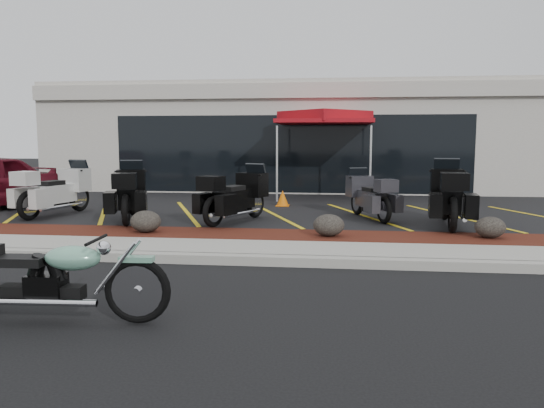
# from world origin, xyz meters

# --- Properties ---
(ground) EXTENTS (90.00, 90.00, 0.00)m
(ground) POSITION_xyz_m (0.00, 0.00, 0.00)
(ground) COLOR black
(ground) RESTS_ON ground
(curb) EXTENTS (24.00, 0.25, 0.15)m
(curb) POSITION_xyz_m (0.00, 0.90, 0.07)
(curb) COLOR gray
(curb) RESTS_ON ground
(sidewalk) EXTENTS (24.00, 1.20, 0.15)m
(sidewalk) POSITION_xyz_m (0.00, 1.60, 0.07)
(sidewalk) COLOR gray
(sidewalk) RESTS_ON ground
(mulch_bed) EXTENTS (24.00, 1.20, 0.16)m
(mulch_bed) POSITION_xyz_m (0.00, 2.80, 0.08)
(mulch_bed) COLOR #380F0C
(mulch_bed) RESTS_ON ground
(upper_lot) EXTENTS (26.00, 9.60, 0.15)m
(upper_lot) POSITION_xyz_m (0.00, 8.20, 0.07)
(upper_lot) COLOR black
(upper_lot) RESTS_ON ground
(dealership_building) EXTENTS (18.00, 8.16, 4.00)m
(dealership_building) POSITION_xyz_m (0.00, 14.47, 2.01)
(dealership_building) COLOR #A8A498
(dealership_building) RESTS_ON ground
(boulder_left) EXTENTS (0.61, 0.51, 0.43)m
(boulder_left) POSITION_xyz_m (-2.22, 2.70, 0.38)
(boulder_left) COLOR black
(boulder_left) RESTS_ON mulch_bed
(boulder_mid) EXTENTS (0.60, 0.50, 0.42)m
(boulder_mid) POSITION_xyz_m (1.39, 2.69, 0.37)
(boulder_mid) COLOR black
(boulder_mid) RESTS_ON mulch_bed
(boulder_right) EXTENTS (0.56, 0.47, 0.40)m
(boulder_right) POSITION_xyz_m (4.39, 2.85, 0.36)
(boulder_right) COLOR black
(boulder_right) RESTS_ON mulch_bed
(hero_cruiser) EXTENTS (2.77, 0.84, 0.96)m
(hero_cruiser) POSITION_xyz_m (-0.61, -1.98, 0.48)
(hero_cruiser) COLOR #6BA68B
(hero_cruiser) RESTS_ON ground
(touring_white) EXTENTS (1.40, 2.44, 1.33)m
(touring_white) POSITION_xyz_m (-5.03, 5.55, 0.82)
(touring_white) COLOR silver
(touring_white) RESTS_ON upper_lot
(touring_black_front) EXTENTS (1.52, 2.48, 1.35)m
(touring_black_front) POSITION_xyz_m (-3.39, 5.00, 0.83)
(touring_black_front) COLOR black
(touring_black_front) RESTS_ON upper_lot
(touring_black_mid) EXTENTS (1.70, 2.36, 1.29)m
(touring_black_mid) POSITION_xyz_m (-0.36, 4.95, 0.79)
(touring_black_mid) COLOR black
(touring_black_mid) RESTS_ON upper_lot
(touring_grey) EXTENTS (1.44, 2.14, 1.16)m
(touring_grey) POSITION_xyz_m (2.05, 5.74, 0.73)
(touring_grey) COLOR #323237
(touring_grey) RESTS_ON upper_lot
(touring_black_rear) EXTENTS (1.21, 2.54, 1.42)m
(touring_black_rear) POSITION_xyz_m (4.02, 5.12, 0.86)
(touring_black_rear) COLOR black
(touring_black_rear) RESTS_ON upper_lot
(traffic_cone) EXTENTS (0.46, 0.46, 0.44)m
(traffic_cone) POSITION_xyz_m (0.07, 7.27, 0.37)
(traffic_cone) COLOR #DB6507
(traffic_cone) RESTS_ON upper_lot
(popup_canopy) EXTENTS (3.77, 3.77, 2.73)m
(popup_canopy) POSITION_xyz_m (1.16, 9.68, 2.63)
(popup_canopy) COLOR silver
(popup_canopy) RESTS_ON upper_lot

